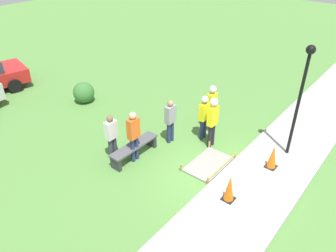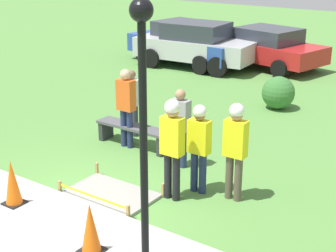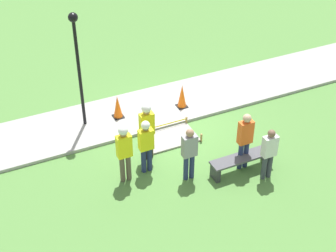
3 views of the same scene
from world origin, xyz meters
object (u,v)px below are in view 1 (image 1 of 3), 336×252
(traffic_cone_far_patch, at_px, (273,157))
(bystander_in_gray_shirt, at_px, (112,135))
(worker_assistant, at_px, (212,104))
(traffic_cone_near_patch, at_px, (229,188))
(bystander_in_white_shirt, at_px, (170,119))
(lamppost_near, at_px, (302,86))
(park_bench, at_px, (134,148))
(worker_supervisor, at_px, (213,118))
(bystander_in_orange_shirt, at_px, (134,134))
(worker_trainee, at_px, (204,114))

(traffic_cone_far_patch, relative_size, bystander_in_gray_shirt, 0.49)
(traffic_cone_far_patch, distance_m, worker_assistant, 3.01)
(traffic_cone_near_patch, bearing_deg, bystander_in_white_shirt, 66.93)
(bystander_in_gray_shirt, relative_size, lamppost_near, 0.43)
(park_bench, height_order, worker_supervisor, worker_supervisor)
(worker_supervisor, relative_size, bystander_in_orange_shirt, 1.04)
(park_bench, relative_size, bystander_in_gray_shirt, 1.17)
(bystander_in_gray_shirt, height_order, bystander_in_white_shirt, bystander_in_white_shirt)
(worker_supervisor, height_order, worker_trainee, worker_supervisor)
(worker_supervisor, xyz_separation_m, worker_trainee, (0.24, 0.51, -0.14))
(bystander_in_gray_shirt, distance_m, lamppost_near, 6.09)
(worker_supervisor, height_order, bystander_in_gray_shirt, worker_supervisor)
(worker_assistant, relative_size, bystander_in_gray_shirt, 1.13)
(worker_supervisor, bearing_deg, bystander_in_orange_shirt, 146.57)
(lamppost_near, bearing_deg, park_bench, 130.34)
(worker_trainee, xyz_separation_m, bystander_in_gray_shirt, (-2.88, 1.65, -0.09))
(bystander_in_orange_shirt, bearing_deg, bystander_in_gray_shirt, 119.11)
(worker_supervisor, xyz_separation_m, worker_assistant, (0.91, 0.62, -0.05))
(park_bench, xyz_separation_m, bystander_in_orange_shirt, (-0.10, -0.12, 0.68))
(traffic_cone_near_patch, xyz_separation_m, bystander_in_white_shirt, (1.35, 3.17, 0.43))
(park_bench, distance_m, lamppost_near, 5.60)
(bystander_in_gray_shirt, bearing_deg, worker_supervisor, -39.22)
(traffic_cone_far_patch, bearing_deg, traffic_cone_near_patch, 171.42)
(traffic_cone_near_patch, bearing_deg, worker_trainee, 46.43)
(bystander_in_gray_shirt, bearing_deg, lamppost_near, -49.58)
(worker_trainee, distance_m, bystander_in_white_shirt, 1.21)
(bystander_in_white_shirt, bearing_deg, traffic_cone_near_patch, -113.07)
(traffic_cone_far_patch, bearing_deg, bystander_in_gray_shirt, 121.97)
(worker_assistant, bearing_deg, traffic_cone_far_patch, -106.37)
(lamppost_near, bearing_deg, worker_supervisor, 116.73)
(bystander_in_white_shirt, bearing_deg, worker_assistant, -22.43)
(traffic_cone_far_patch, distance_m, lamppost_near, 2.33)
(worker_supervisor, height_order, bystander_in_white_shirt, worker_supervisor)
(lamppost_near, bearing_deg, traffic_cone_far_patch, 174.61)
(traffic_cone_far_patch, height_order, worker_trainee, worker_trainee)
(bystander_in_gray_shirt, distance_m, bystander_in_white_shirt, 2.14)
(traffic_cone_far_patch, bearing_deg, park_bench, 120.54)
(traffic_cone_far_patch, height_order, bystander_in_white_shirt, bystander_in_white_shirt)
(traffic_cone_far_patch, xyz_separation_m, worker_supervisor, (-0.08, 2.21, 0.65))
(park_bench, distance_m, bystander_in_gray_shirt, 0.90)
(worker_trainee, bearing_deg, bystander_in_white_shirt, 140.18)
(park_bench, distance_m, bystander_in_white_shirt, 1.63)
(bystander_in_orange_shirt, height_order, bystander_in_white_shirt, bystander_in_orange_shirt)
(traffic_cone_far_patch, relative_size, worker_supervisor, 0.42)
(bystander_in_white_shirt, bearing_deg, park_bench, 167.12)
(worker_supervisor, bearing_deg, bystander_in_gray_shirt, 140.78)
(traffic_cone_far_patch, relative_size, park_bench, 0.42)
(park_bench, xyz_separation_m, lamppost_near, (3.34, -3.93, 2.20))
(traffic_cone_far_patch, height_order, bystander_in_gray_shirt, bystander_in_gray_shirt)
(traffic_cone_near_patch, distance_m, bystander_in_gray_shirt, 4.10)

